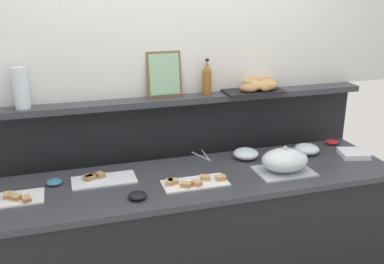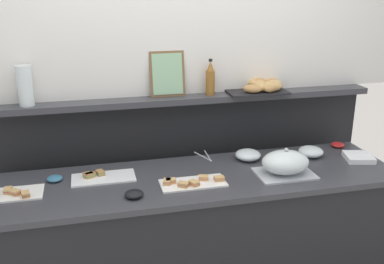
% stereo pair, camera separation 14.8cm
% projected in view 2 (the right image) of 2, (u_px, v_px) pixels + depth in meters
% --- Properties ---
extents(ground_plane, '(12.00, 12.00, 0.00)m').
position_uv_depth(ground_plane, '(174.00, 254.00, 3.47)').
color(ground_plane, slate).
extents(buffet_counter, '(2.48, 0.65, 0.93)m').
position_uv_depth(buffet_counter, '(192.00, 245.00, 2.77)').
color(buffet_counter, black).
rests_on(buffet_counter, ground_plane).
extents(back_ledge_unit, '(2.70, 0.22, 1.31)m').
position_uv_depth(back_ledge_unit, '(176.00, 179.00, 3.16)').
color(back_ledge_unit, black).
rests_on(back_ledge_unit, ground_plane).
extents(sandwich_platter_side, '(0.37, 0.17, 0.04)m').
position_uv_depth(sandwich_platter_side, '(192.00, 182.00, 2.52)').
color(sandwich_platter_side, white).
rests_on(sandwich_platter_side, buffet_counter).
extents(sandwich_platter_front, '(0.37, 0.18, 0.04)m').
position_uv_depth(sandwich_platter_front, '(101.00, 177.00, 2.60)').
color(sandwich_platter_front, white).
rests_on(sandwich_platter_front, buffet_counter).
extents(sandwich_platter_rear, '(0.29, 0.18, 0.04)m').
position_uv_depth(sandwich_platter_rear, '(16.00, 194.00, 2.40)').
color(sandwich_platter_rear, white).
rests_on(sandwich_platter_rear, buffet_counter).
extents(serving_cloche, '(0.34, 0.24, 0.17)m').
position_uv_depth(serving_cloche, '(285.00, 163.00, 2.63)').
color(serving_cloche, '#B7BABF').
rests_on(serving_cloche, buffet_counter).
extents(glass_bowl_large, '(0.16, 0.16, 0.07)m').
position_uv_depth(glass_bowl_large, '(311.00, 152.00, 2.92)').
color(glass_bowl_large, silver).
rests_on(glass_bowl_large, buffet_counter).
extents(glass_bowl_medium, '(0.16, 0.16, 0.07)m').
position_uv_depth(glass_bowl_medium, '(248.00, 155.00, 2.86)').
color(glass_bowl_medium, silver).
rests_on(glass_bowl_medium, buffet_counter).
extents(condiment_bowl_dark, '(0.09, 0.09, 0.03)m').
position_uv_depth(condiment_bowl_dark, '(338.00, 145.00, 3.08)').
color(condiment_bowl_dark, red).
rests_on(condiment_bowl_dark, buffet_counter).
extents(condiment_bowl_cream, '(0.09, 0.09, 0.03)m').
position_uv_depth(condiment_bowl_cream, '(55.00, 178.00, 2.56)').
color(condiment_bowl_cream, teal).
rests_on(condiment_bowl_cream, buffet_counter).
extents(condiment_bowl_teal, '(0.10, 0.10, 0.04)m').
position_uv_depth(condiment_bowl_teal, '(134.00, 194.00, 2.37)').
color(condiment_bowl_teal, black).
rests_on(condiment_bowl_teal, buffet_counter).
extents(serving_tongs, '(0.08, 0.19, 0.01)m').
position_uv_depth(serving_tongs, '(205.00, 156.00, 2.91)').
color(serving_tongs, '#B7BABF').
rests_on(serving_tongs, buffet_counter).
extents(napkin_stack, '(0.21, 0.21, 0.03)m').
position_uv_depth(napkin_stack, '(359.00, 157.00, 2.86)').
color(napkin_stack, white).
rests_on(napkin_stack, buffet_counter).
extents(vinegar_bottle_amber, '(0.06, 0.06, 0.24)m').
position_uv_depth(vinegar_bottle_amber, '(210.00, 79.00, 2.90)').
color(vinegar_bottle_amber, '#8E5B23').
rests_on(vinegar_bottle_amber, back_ledge_unit).
extents(bread_basket, '(0.41, 0.28, 0.08)m').
position_uv_depth(bread_basket, '(263.00, 86.00, 2.99)').
color(bread_basket, black).
rests_on(bread_basket, back_ledge_unit).
extents(framed_picture, '(0.23, 0.06, 0.29)m').
position_uv_depth(framed_picture, '(167.00, 74.00, 2.86)').
color(framed_picture, brown).
rests_on(framed_picture, back_ledge_unit).
extents(water_carafe, '(0.09, 0.09, 0.25)m').
position_uv_depth(water_carafe, '(25.00, 86.00, 2.64)').
color(water_carafe, silver).
rests_on(water_carafe, back_ledge_unit).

